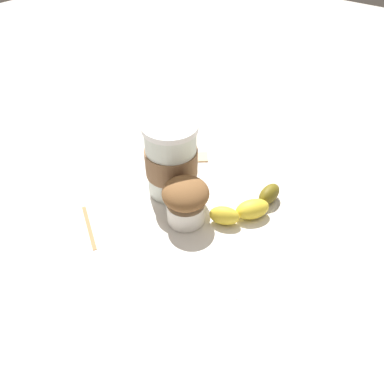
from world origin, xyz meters
The scene contains 7 objects.
ground_plane centered at (0.00, 0.00, 0.00)m, with size 3.00×3.00×0.00m, color beige.
paper_napkin centered at (0.00, 0.00, 0.00)m, with size 0.27×0.27×0.00m, color white.
coffee_cup centered at (-0.07, 0.03, 0.07)m, with size 0.10×0.10×0.14m.
muffin centered at (0.00, -0.02, 0.05)m, with size 0.08×0.08×0.09m.
banana centered at (0.08, 0.07, 0.02)m, with size 0.09×0.15×0.04m.
sugar_packet centered at (-0.10, 0.14, 0.00)m, with size 0.05×0.03×0.01m, color #E0B27F.
wooden_stirrer centered at (-0.12, -0.14, 0.00)m, with size 0.11×0.01×0.00m, color #9E7547.
Camera 1 is at (0.30, -0.37, 0.48)m, focal length 35.00 mm.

